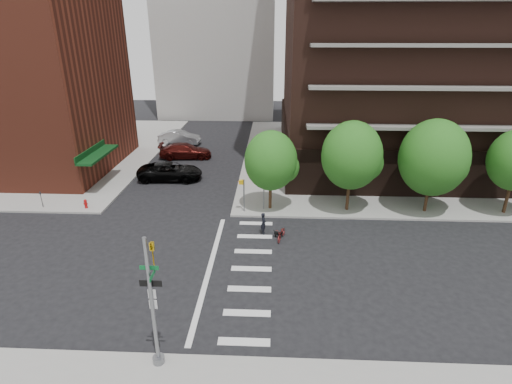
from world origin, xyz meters
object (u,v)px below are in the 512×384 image
at_px(fire_hydrant, 86,203).
at_px(scooter, 281,233).
at_px(traffic_signal, 154,313).
at_px(parked_car_black, 170,171).
at_px(parked_car_silver, 180,137).
at_px(parked_car_maroon, 185,151).
at_px(dog_walker, 264,223).

distance_m(fire_hydrant, scooter, 15.86).
bearing_deg(traffic_signal, parked_car_black, 102.70).
relative_size(parked_car_black, parked_car_silver, 1.16).
xyz_separation_m(fire_hydrant, parked_car_maroon, (5.00, 13.87, 0.27)).
height_order(fire_hydrant, scooter, fire_hydrant).
distance_m(traffic_signal, parked_car_maroon, 29.65).
height_order(traffic_signal, fire_hydrant, traffic_signal).
relative_size(traffic_signal, parked_car_maroon, 1.06).
bearing_deg(scooter, traffic_signal, -99.89).
relative_size(parked_car_silver, scooter, 3.07).
bearing_deg(parked_car_black, fire_hydrant, 142.79).
relative_size(scooter, dog_walker, 1.06).
bearing_deg(parked_car_silver, fire_hydrant, 176.22).
relative_size(parked_car_black, scooter, 3.57).
bearing_deg(parked_car_black, traffic_signal, -169.09).
xyz_separation_m(fire_hydrant, parked_car_black, (5.00, 7.03, 0.27)).
bearing_deg(scooter, fire_hydrant, -179.51).
relative_size(fire_hydrant, parked_car_black, 0.12).
bearing_deg(scooter, parked_car_black, 148.30).
height_order(parked_car_maroon, parked_car_silver, parked_car_silver).
bearing_deg(parked_car_silver, parked_car_maroon, -156.25).
xyz_separation_m(fire_hydrant, dog_walker, (14.09, -3.31, 0.23)).
xyz_separation_m(scooter, dog_walker, (-1.24, 0.77, 0.35)).
distance_m(fire_hydrant, parked_car_silver, 19.81).
xyz_separation_m(parked_car_maroon, parked_car_silver, (-1.91, 5.70, 0.02)).
relative_size(traffic_signal, parked_car_silver, 1.18).
distance_m(traffic_signal, fire_hydrant, 18.42).
distance_m(parked_car_maroon, scooter, 20.71).
distance_m(parked_car_black, parked_car_silver, 12.68).
distance_m(parked_car_maroon, dog_walker, 19.43).
height_order(traffic_signal, parked_car_silver, traffic_signal).
distance_m(fire_hydrant, parked_car_maroon, 14.75).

